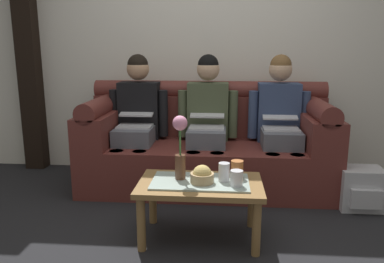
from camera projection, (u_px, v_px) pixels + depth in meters
ground_plane at (199, 246)px, 2.51m from camera, size 14.00×14.00×0.00m
back_wall_patterned at (210, 30)px, 3.86m from camera, size 6.00×0.12×2.90m
timber_pillar at (27, 31)px, 3.89m from camera, size 0.20×0.20×2.90m
couch at (207, 147)px, 3.57m from camera, size 2.25×0.88×0.96m
person_left at (137, 115)px, 3.56m from camera, size 0.56×0.67×1.22m
person_middle at (207, 117)px, 3.51m from camera, size 0.56×0.67×1.22m
person_right at (280, 118)px, 3.45m from camera, size 0.56×0.67×1.22m
coffee_table at (200, 190)px, 2.55m from camera, size 0.83×0.50×0.41m
flower_vase at (180, 144)px, 2.52m from camera, size 0.10×0.10×0.43m
snack_bowl at (202, 176)px, 2.50m from camera, size 0.16×0.16×0.13m
cup_near_left at (224, 172)px, 2.52m from camera, size 0.07×0.07×0.12m
cup_near_right at (237, 169)px, 2.58m from camera, size 0.08×0.08×0.12m
cup_far_center at (237, 178)px, 2.43m from camera, size 0.08×0.08×0.10m
backpack_right at (360, 189)px, 3.07m from camera, size 0.34×0.30×0.34m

